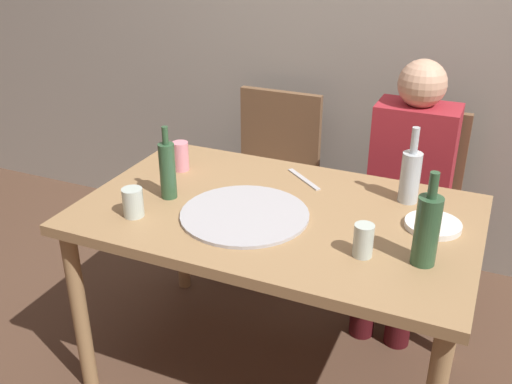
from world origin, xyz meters
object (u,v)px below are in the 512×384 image
object	(u,v)px
tumbler_near	(133,202)
plate_stack	(433,225)
chair_left	(271,169)
wine_bottle	(427,229)
table_knife	(303,179)
tumbler_far	(363,240)
beer_bottle	(168,170)
dining_table	(277,230)
guest_in_sweater	(407,182)
soda_can	(181,156)
pizza_tray	(245,214)
chair_right	(410,194)
water_bottle	(410,175)

from	to	relation	value
tumbler_near	plate_stack	xyz separation A→B (m)	(0.99, 0.34, -0.04)
chair_left	plate_stack	bearing A→B (deg)	140.52
chair_left	wine_bottle	bearing A→B (deg)	132.71
table_knife	tumbler_far	bearing A→B (deg)	167.61
beer_bottle	table_knife	xyz separation A→B (m)	(0.41, 0.35, -0.11)
dining_table	wine_bottle	xyz separation A→B (m)	(0.54, -0.14, 0.20)
chair_left	guest_in_sweater	distance (m)	0.75
guest_in_sweater	tumbler_near	bearing A→B (deg)	49.30
guest_in_sweater	chair_left	bearing A→B (deg)	-11.90
dining_table	chair_left	distance (m)	0.93
soda_can	wine_bottle	bearing A→B (deg)	-17.05
table_knife	chair_left	size ratio (longest dim) A/B	0.24
wine_bottle	table_knife	size ratio (longest dim) A/B	1.39
plate_stack	soda_can	bearing A→B (deg)	175.54
tumbler_near	tumbler_far	world-z (taller)	tumbler_far
pizza_tray	soda_can	distance (m)	0.49
chair_right	guest_in_sweater	distance (m)	0.20
tumbler_far	guest_in_sweater	size ratio (longest dim) A/B	0.09
chair_left	beer_bottle	bearing A→B (deg)	87.02
tumbler_near	plate_stack	world-z (taller)	tumbler_near
beer_bottle	chair_left	xyz separation A→B (m)	(0.05, 0.90, -0.35)
soda_can	water_bottle	bearing A→B (deg)	5.42
tumbler_near	tumbler_far	xyz separation A→B (m)	(0.81, 0.07, 0.00)
table_knife	chair_left	xyz separation A→B (m)	(-0.36, 0.55, -0.24)
water_bottle	tumbler_far	bearing A→B (deg)	-97.58
pizza_tray	guest_in_sweater	distance (m)	0.90
beer_bottle	tumbler_near	bearing A→B (deg)	-101.41
chair_right	pizza_tray	bearing A→B (deg)	64.59
wine_bottle	tumbler_far	distance (m)	0.19
beer_bottle	chair_left	bearing A→B (deg)	87.02
chair_left	chair_right	size ratio (longest dim) A/B	1.00
plate_stack	guest_in_sweater	world-z (taller)	guest_in_sweater
chair_right	water_bottle	bearing A→B (deg)	96.59
tumbler_near	chair_left	distance (m)	1.13
pizza_tray	tumbler_near	bearing A→B (deg)	-156.63
dining_table	chair_right	xyz separation A→B (m)	(0.35, 0.84, -0.16)
tumbler_far	guest_in_sweater	bearing A→B (deg)	90.52
soda_can	table_knife	bearing A→B (deg)	12.38
dining_table	soda_can	size ratio (longest dim) A/B	11.64
beer_bottle	guest_in_sweater	xyz separation A→B (m)	(0.77, 0.75, -0.23)
beer_bottle	chair_left	distance (m)	0.97
chair_left	soda_can	bearing A→B (deg)	78.45
dining_table	tumbler_far	distance (m)	0.42
water_bottle	plate_stack	size ratio (longest dim) A/B	1.51
water_bottle	guest_in_sweater	xyz separation A→B (m)	(-0.07, 0.42, -0.22)
tumbler_near	soda_can	bearing A→B (deg)	97.06
tumbler_far	soda_can	distance (m)	0.93
tumbler_far	chair_left	xyz separation A→B (m)	(-0.73, 1.02, -0.30)
beer_bottle	chair_right	bearing A→B (deg)	49.74
guest_in_sweater	beer_bottle	bearing A→B (deg)	44.51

